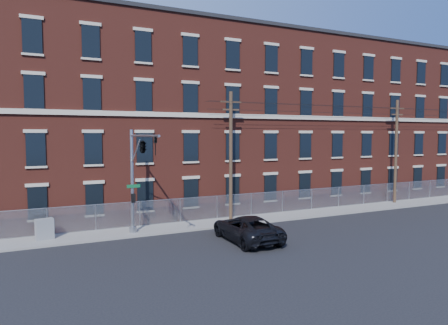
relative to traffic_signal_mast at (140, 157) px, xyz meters
name	(u,v)px	position (x,y,z in m)	size (l,w,h in m)	color
ground	(242,240)	(6.00, -2.18, -5.39)	(140.00, 140.00, 0.00)	black
sidewalk	(335,211)	(18.00, 2.82, -5.33)	(65.00, 3.00, 0.12)	gray
mill_building	(280,122)	(18.00, 11.75, 2.76)	(55.30, 14.32, 16.30)	maroon
chain_link_fence	(325,197)	(18.00, 4.12, -4.33)	(59.06, 0.06, 1.85)	#A5A8AD
traffic_signal_mast	(140,157)	(0.00, 0.00, 0.00)	(0.90, 6.75, 7.00)	#9EA0A5
utility_pole_near	(231,153)	(8.00, 3.42, -0.05)	(1.80, 0.28, 10.00)	#4A3625
utility_pole_mid	(396,149)	(26.00, 3.42, -0.05)	(1.80, 0.28, 10.00)	#4A3625
overhead_wires	(397,110)	(26.00, 3.42, 3.73)	(40.00, 0.62, 0.62)	black
pickup_truck	(246,228)	(6.18, -2.49, -4.58)	(2.70, 5.85, 1.63)	black
utility_cabinet	(45,229)	(-5.49, 2.96, -4.61)	(1.06, 0.53, 1.32)	gray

